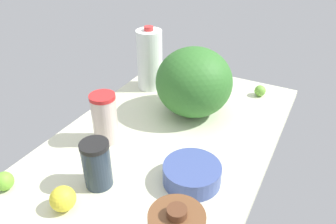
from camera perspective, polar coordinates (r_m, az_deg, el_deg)
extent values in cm
cube|color=beige|center=(126.47, 0.00, -4.43)|extent=(120.00, 76.00, 3.00)
cylinder|color=#3D5090|center=(104.12, 4.18, -10.68)|extent=(18.31, 18.31, 6.23)
ellipsoid|color=#32712B|center=(132.56, 4.53, 5.21)|extent=(30.98, 30.98, 28.17)
cylinder|color=#59331E|center=(65.42, 1.56, -17.07)|extent=(4.00, 4.00, 1.80)
cylinder|color=beige|center=(119.66, -10.93, -1.39)|extent=(8.95, 8.95, 17.77)
cylinder|color=red|center=(114.78, -11.41, 2.61)|extent=(9.22, 9.22, 1.40)
cylinder|color=white|center=(153.55, -3.21, 9.05)|extent=(11.79, 11.79, 27.85)
cylinder|color=red|center=(148.44, -3.39, 14.33)|extent=(4.13, 4.13, 1.80)
cylinder|color=#273442|center=(102.68, -12.25, -9.19)|extent=(8.57, 8.57, 14.31)
cylinder|color=black|center=(97.80, -12.77, -5.71)|extent=(8.83, 8.83, 1.40)
sphere|color=#70B834|center=(113.35, -26.67, -10.71)|extent=(5.89, 5.89, 5.89)
sphere|color=yellow|center=(100.19, -17.84, -14.18)|extent=(7.43, 7.43, 7.43)
sphere|color=#6EA93C|center=(155.90, 15.73, 3.58)|extent=(5.08, 5.08, 5.08)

